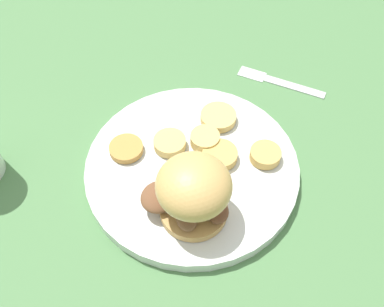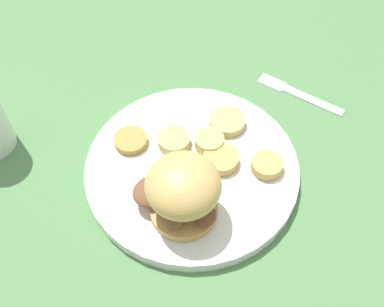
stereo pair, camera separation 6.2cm
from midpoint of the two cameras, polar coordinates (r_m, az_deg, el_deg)
The scene contains 10 objects.
ground_plane at distance 0.65m, azimuth -2.69°, elevation -2.60°, with size 4.00×4.00×0.00m, color #4C7A47.
dinner_plate at distance 0.64m, azimuth -2.73°, elevation -2.01°, with size 0.30×0.30×0.02m.
sandwich at distance 0.55m, azimuth -3.19°, elevation -5.16°, with size 0.09×0.12×0.10m.
potato_round_0 at distance 0.64m, azimuth 6.61°, elevation -0.34°, with size 0.04×0.04×0.01m, color tan.
potato_round_1 at distance 0.66m, azimuth -11.11°, elevation 0.27°, with size 0.05×0.05×0.01m, color #BC8942.
potato_round_2 at distance 0.64m, azimuth 0.80°, elevation -0.39°, with size 0.05×0.05×0.01m, color tan.
potato_round_3 at distance 0.68m, azimuth 0.79°, elevation 4.48°, with size 0.05×0.05×0.01m, color #DBB766.
potato_round_4 at distance 0.65m, azimuth -5.54°, elevation 1.17°, with size 0.05×0.05×0.01m, color #DBB766.
potato_round_5 at distance 0.65m, azimuth -1.03°, elevation 1.66°, with size 0.04×0.04×0.02m, color #DBB766.
fork at distance 0.78m, azimuth 8.85°, elevation 8.83°, with size 0.05×0.15×0.00m.
Camera 1 is at (0.36, 0.09, 0.54)m, focal length 42.00 mm.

